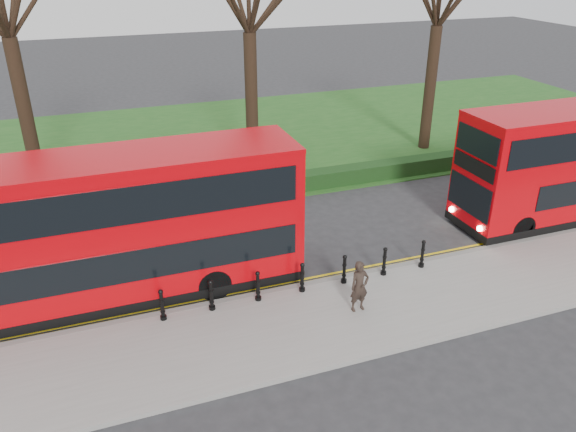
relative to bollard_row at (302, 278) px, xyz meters
name	(u,v)px	position (x,y,z in m)	size (l,w,h in m)	color
ground	(282,275)	(-0.23, 1.35, -0.65)	(120.00, 120.00, 0.00)	#28282B
pavement	(315,323)	(-0.23, -1.65, -0.58)	(60.00, 4.00, 0.15)	gray
kerb	(292,289)	(-0.23, 0.35, -0.58)	(60.00, 0.25, 0.16)	slate
grass_verge	(195,144)	(-0.23, 16.35, -0.62)	(60.00, 18.00, 0.06)	#1C4D19
hedge	(231,192)	(-0.23, 8.15, -0.25)	(60.00, 0.90, 0.80)	black
yellow_line_outer	(289,286)	(-0.23, 0.65, -0.64)	(60.00, 0.10, 0.01)	yellow
yellow_line_inner	(287,283)	(-0.23, 0.85, -0.64)	(60.00, 0.10, 0.01)	yellow
bollard_row	(302,278)	(0.00, 0.00, 0.00)	(9.15, 0.15, 1.00)	black
bus_lead	(109,231)	(-5.66, 1.98, 1.76)	(12.00, 2.75, 4.78)	#BD0209
pedestrian	(359,286)	(1.26, -1.55, 0.34)	(0.61, 0.40, 1.68)	black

